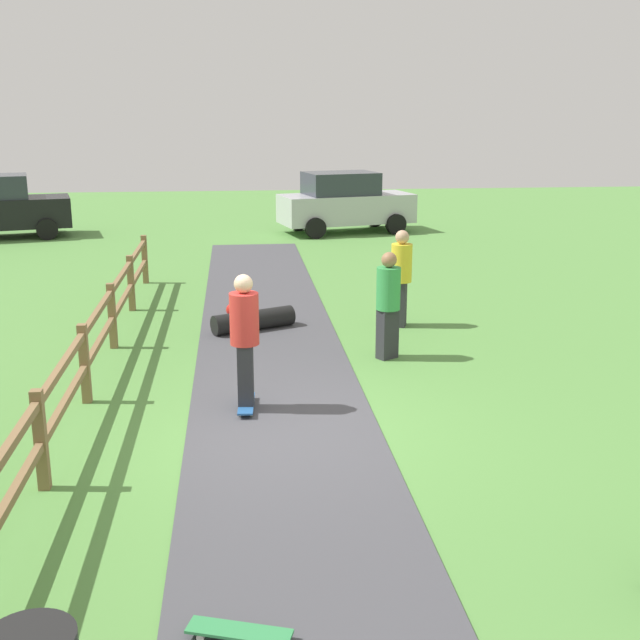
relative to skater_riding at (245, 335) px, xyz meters
name	(u,v)px	position (x,y,z in m)	size (l,w,h in m)	color
ground_plane	(284,431)	(0.45, -0.76, -1.04)	(60.00, 60.00, 0.00)	#568E42
asphalt_path	(284,430)	(0.45, -0.76, -1.03)	(2.40, 28.00, 0.02)	#47474C
wooden_fence	(65,388)	(-2.15, -0.76, -0.37)	(0.12, 18.12, 1.10)	olive
skater_riding	(245,335)	(0.00, 0.00, 0.00)	(0.40, 0.81, 1.82)	#265999
skater_fallen	(252,319)	(0.17, 3.95, -0.84)	(1.54, 1.42, 0.36)	black
skateboard_loose	(239,632)	(-0.14, -4.78, -0.95)	(0.82, 0.44, 0.08)	#338C4C
bystander_yellow	(401,274)	(2.89, 3.96, -0.06)	(0.48, 0.48, 1.77)	#2D2D33
bystander_green	(388,301)	(2.28, 2.05, -0.09)	(0.52, 0.52, 1.72)	#2D2D33
parked_car_silver	(345,203)	(3.42, 15.39, -0.08)	(4.48, 2.71, 1.92)	#B7B7BC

